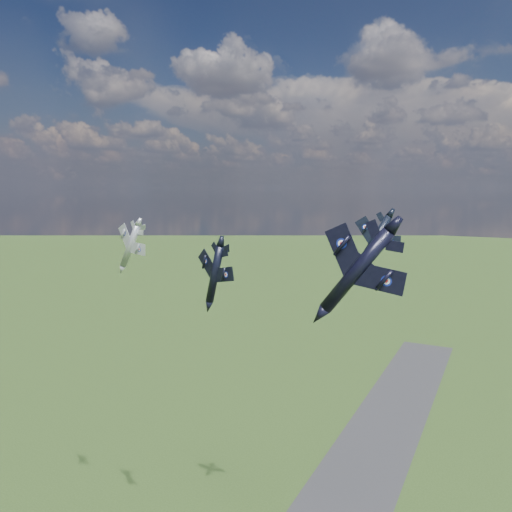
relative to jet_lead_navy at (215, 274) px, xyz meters
The scene contains 4 objects.
jet_lead_navy is the anchor object (origin of this frame).
jet_right_navy 42.08m from the jet_lead_navy, 37.00° to the right, with size 10.93×15.23×3.15m, color black, non-canonical shape.
jet_high_navy 29.71m from the jet_lead_navy, 27.02° to the left, with size 9.71×13.54×2.80m, color black, non-canonical shape.
jet_left_silver 19.14m from the jet_lead_navy, behind, with size 9.70×13.52×2.80m, color #B0B5BC, non-canonical shape.
Camera 1 is at (38.90, -56.91, 93.95)m, focal length 35.00 mm.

